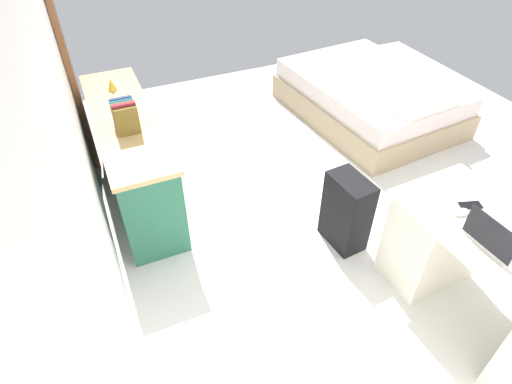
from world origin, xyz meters
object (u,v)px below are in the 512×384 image
at_px(laptop, 495,239).
at_px(figurine_small, 111,85).
at_px(suitcase_black, 346,212).
at_px(desk, 494,287).
at_px(computer_mouse, 462,212).
at_px(cell_phone_by_mouse, 470,205).
at_px(bed, 369,97).
at_px(credenza, 133,156).

xyz_separation_m(laptop, figurine_small, (2.68, 1.64, 0.05)).
height_order(laptop, figurine_small, laptop).
distance_m(suitcase_black, laptop, 1.09).
relative_size(desk, laptop, 4.60).
relative_size(computer_mouse, figurine_small, 0.91).
bearing_deg(suitcase_black, computer_mouse, -160.20).
bearing_deg(cell_phone_by_mouse, figurine_small, 54.67).
xyz_separation_m(laptop, computer_mouse, (0.26, -0.03, -0.03)).
bearing_deg(bed, cell_phone_by_mouse, 157.30).
bearing_deg(cell_phone_by_mouse, bed, -4.72).
distance_m(bed, figurine_small, 2.77).
height_order(credenza, figurine_small, figurine_small).
distance_m(computer_mouse, cell_phone_by_mouse, 0.11).
bearing_deg(suitcase_black, bed, -45.35).
relative_size(desk, credenza, 0.82).
xyz_separation_m(laptop, cell_phone_by_mouse, (0.30, -0.14, -0.04)).
bearing_deg(bed, credenza, 96.21).
distance_m(bed, computer_mouse, 2.51).
relative_size(desk, suitcase_black, 2.37).
bearing_deg(computer_mouse, desk, -168.20).
bearing_deg(laptop, bed, -22.97).
bearing_deg(credenza, cell_phone_by_mouse, -137.06).
xyz_separation_m(suitcase_black, laptop, (-0.94, -0.28, 0.49)).
relative_size(computer_mouse, cell_phone_by_mouse, 0.74).
xyz_separation_m(desk, figurine_small, (2.75, 1.75, 0.46)).
height_order(credenza, bed, credenza).
xyz_separation_m(credenza, figurine_small, (0.48, 0.00, 0.45)).
bearing_deg(credenza, computer_mouse, -139.34).
relative_size(credenza, bed, 0.90).
bearing_deg(suitcase_black, desk, -163.47).
distance_m(desk, computer_mouse, 0.51).
height_order(suitcase_black, computer_mouse, computer_mouse).
xyz_separation_m(bed, laptop, (-2.49, 1.06, 0.56)).
bearing_deg(bed, computer_mouse, 155.29).
relative_size(bed, computer_mouse, 20.08).
height_order(desk, credenza, credenza).
xyz_separation_m(bed, computer_mouse, (-2.23, 1.03, 0.52)).
relative_size(laptop, computer_mouse, 3.19).
xyz_separation_m(bed, suitcase_black, (-1.56, 1.34, 0.07)).
distance_m(laptop, computer_mouse, 0.27).
relative_size(desk, bed, 0.73).
bearing_deg(credenza, bed, -83.79).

